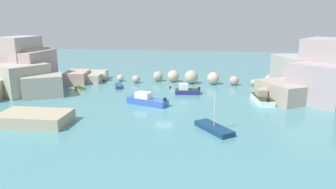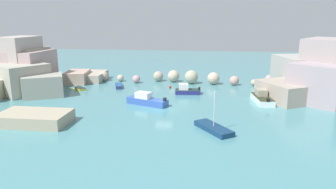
{
  "view_description": "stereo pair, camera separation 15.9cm",
  "coord_description": "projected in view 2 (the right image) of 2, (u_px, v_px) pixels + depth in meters",
  "views": [
    {
      "loc": [
        6.6,
        -43.98,
        13.16
      ],
      "look_at": [
        0.0,
        4.65,
        1.0
      ],
      "focal_mm": 33.98,
      "sensor_mm": 36.0,
      "label": 1
    },
    {
      "loc": [
        6.76,
        -43.96,
        13.16
      ],
      "look_at": [
        0.0,
        4.65,
        1.0
      ],
      "focal_mm": 33.98,
      "sensor_mm": 36.0,
      "label": 2
    }
  ],
  "objects": [
    {
      "name": "moored_boat_3",
      "position": [
        262.0,
        98.0,
        49.63
      ],
      "size": [
        3.03,
        6.17,
        1.96
      ],
      "rotation": [
        0.0,
        0.0,
        1.71
      ],
      "color": "white",
      "rests_on": "cove_water"
    },
    {
      "name": "cliff_headland_right",
      "position": [
        321.0,
        76.0,
        52.62
      ],
      "size": [
        18.87,
        17.66,
        9.61
      ],
      "color": "#A39486",
      "rests_on": "ground"
    },
    {
      "name": "moored_boat_5",
      "position": [
        119.0,
        86.0,
        60.17
      ],
      "size": [
        2.42,
        4.15,
        0.54
      ],
      "rotation": [
        0.0,
        0.0,
        5.04
      ],
      "color": "navy",
      "rests_on": "cove_water"
    },
    {
      "name": "stone_dock",
      "position": [
        34.0,
        118.0,
        39.76
      ],
      "size": [
        8.64,
        5.15,
        1.46
      ],
      "primitive_type": "cube",
      "rotation": [
        0.0,
        0.0,
        0.01
      ],
      "color": "tan",
      "rests_on": "ground"
    },
    {
      "name": "channel_buoy",
      "position": [
        170.0,
        87.0,
        59.49
      ],
      "size": [
        0.51,
        0.51,
        0.51
      ],
      "primitive_type": "sphere",
      "color": "red",
      "rests_on": "cove_water"
    },
    {
      "name": "moored_boat_1",
      "position": [
        214.0,
        128.0,
        37.34
      ],
      "size": [
        4.8,
        5.63,
        4.87
      ],
      "rotation": [
        0.0,
        0.0,
        2.2
      ],
      "color": "navy",
      "rests_on": "cove_water"
    },
    {
      "name": "moored_boat_2",
      "position": [
        147.0,
        100.0,
        48.36
      ],
      "size": [
        6.68,
        4.06,
        1.89
      ],
      "rotation": [
        0.0,
        0.0,
        2.77
      ],
      "color": "#3659AF",
      "rests_on": "cove_water"
    },
    {
      "name": "moored_boat_4",
      "position": [
        80.0,
        88.0,
        58.43
      ],
      "size": [
        2.91,
        2.78,
        0.41
      ],
      "rotation": [
        0.0,
        0.0,
        2.42
      ],
      "color": "yellow",
      "rests_on": "cove_water"
    },
    {
      "name": "rock_breakwater",
      "position": [
        188.0,
        78.0,
        63.76
      ],
      "size": [
        35.69,
        4.36,
        2.68
      ],
      "color": "#BFA491",
      "rests_on": "ground"
    },
    {
      "name": "cove_water",
      "position": [
        164.0,
        109.0,
        46.33
      ],
      "size": [
        160.0,
        160.0,
        0.0
      ],
      "primitive_type": "plane",
      "color": "teal",
      "rests_on": "ground"
    },
    {
      "name": "cliff_headland_left",
      "position": [
        27.0,
        72.0,
        58.76
      ],
      "size": [
        24.32,
        23.99,
        9.53
      ],
      "color": "#A39F90",
      "rests_on": "ground"
    },
    {
      "name": "moored_boat_0",
      "position": [
        187.0,
        90.0,
        55.17
      ],
      "size": [
        4.5,
        2.52,
        1.76
      ],
      "rotation": [
        0.0,
        0.0,
        3.25
      ],
      "color": "navy",
      "rests_on": "cove_water"
    }
  ]
}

